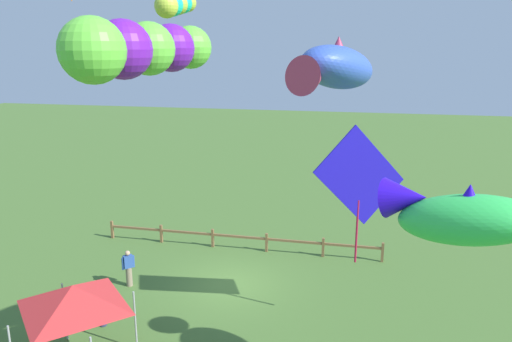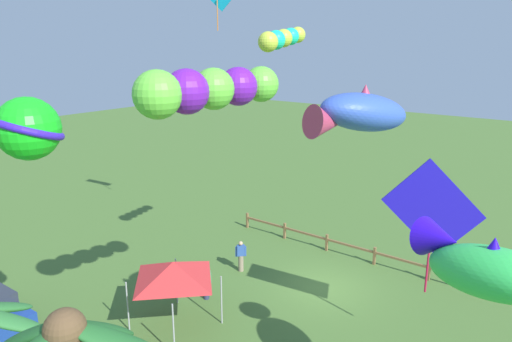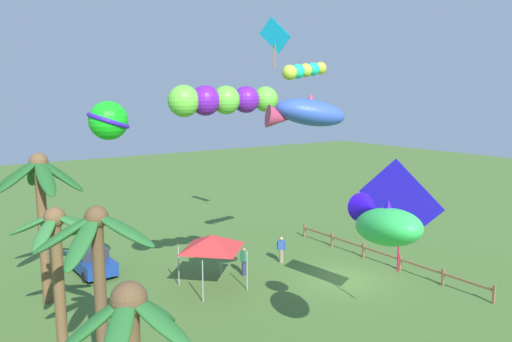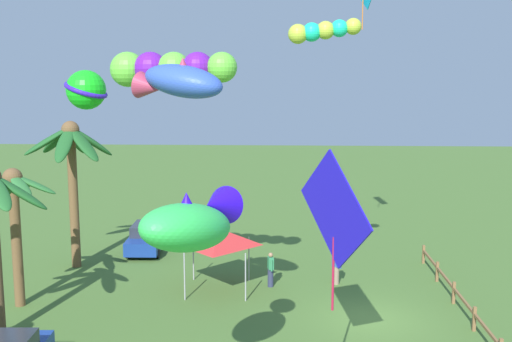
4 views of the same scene
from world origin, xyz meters
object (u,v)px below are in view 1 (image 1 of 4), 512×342
at_px(spectator_0, 102,305).
at_px(kite_tube_6, 142,49).
at_px(kite_fish_0, 334,68).
at_px(kite_diamond_1, 360,178).
at_px(kite_tube_2, 176,4).
at_px(spectator_1, 129,268).
at_px(kite_fish_3, 457,215).
at_px(festival_tent, 73,297).

relative_size(spectator_0, kite_tube_6, 0.33).
distance_m(kite_fish_0, kite_diamond_1, 6.09).
xyz_separation_m(kite_tube_2, kite_tube_6, (-1.39, 5.74, -1.44)).
bearing_deg(spectator_1, kite_fish_0, 146.48).
xyz_separation_m(kite_fish_0, kite_diamond_1, (-0.73, -4.71, -3.80)).
height_order(spectator_0, kite_diamond_1, kite_diamond_1).
height_order(kite_fish_0, kite_diamond_1, kite_fish_0).
bearing_deg(kite_fish_3, kite_diamond_1, -58.22).
height_order(festival_tent, kite_tube_2, kite_tube_2).
bearing_deg(kite_diamond_1, kite_fish_3, 121.78).
xyz_separation_m(kite_tube_2, kite_fish_3, (-8.73, 3.84, -5.48)).
distance_m(spectator_0, spectator_1, 3.05).
xyz_separation_m(kite_fish_0, kite_tube_6, (4.20, 1.09, 0.43)).
xyz_separation_m(kite_fish_0, kite_fish_3, (-3.14, -0.81, -3.61)).
distance_m(spectator_1, kite_fish_0, 13.33).
bearing_deg(kite_diamond_1, festival_tent, 27.78).
bearing_deg(festival_tent, kite_tube_6, 157.08).
height_order(kite_fish_0, kite_fish_3, kite_fish_0).
xyz_separation_m(spectator_1, kite_tube_2, (-2.98, 1.03, 10.38)).
height_order(kite_diamond_1, kite_tube_6, kite_tube_6).
distance_m(festival_tent, kite_diamond_1, 9.87).
bearing_deg(spectator_0, kite_tube_2, -141.71).
relative_size(festival_tent, kite_fish_3, 0.67).
relative_size(spectator_0, spectator_1, 1.00).
bearing_deg(kite_tube_2, spectator_0, 38.29).
bearing_deg(kite_fish_0, festival_tent, -2.52).
height_order(kite_fish_0, kite_tube_2, kite_tube_2).
xyz_separation_m(spectator_0, kite_diamond_1, (-8.83, -2.05, 4.71)).
bearing_deg(kite_tube_2, kite_fish_0, 140.25).
height_order(spectator_0, kite_tube_2, kite_tube_2).
bearing_deg(spectator_0, spectator_1, -81.30).
distance_m(kite_fish_0, kite_tube_6, 4.36).
bearing_deg(kite_tube_2, kite_fish_3, 156.27).
height_order(kite_diamond_1, kite_fish_3, kite_diamond_1).
relative_size(kite_diamond_1, kite_tube_2, 1.74).
distance_m(spectator_0, kite_fish_0, 12.04).
relative_size(spectator_0, festival_tent, 0.56).
xyz_separation_m(spectator_1, kite_tube_6, (-4.36, 6.76, 8.94)).
xyz_separation_m(festival_tent, kite_fish_0, (-7.57, 0.33, 6.85)).
relative_size(spectator_0, kite_fish_3, 0.38).
bearing_deg(festival_tent, spectator_1, -79.52).
relative_size(kite_diamond_1, kite_tube_6, 1.02).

